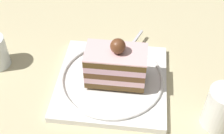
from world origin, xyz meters
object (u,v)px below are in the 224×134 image
cake_slice (116,65)px  dessert_plate (112,80)px  fork (130,47)px  drink_glass_far (220,109)px

cake_slice → dessert_plate: bearing=-112.6°
dessert_plate → cake_slice: size_ratio=1.91×
dessert_plate → fork: bearing=163.9°
drink_glass_far → fork: bearing=-132.9°
cake_slice → drink_glass_far: cake_slice is taller
dessert_plate → cake_slice: 0.05m
cake_slice → drink_glass_far: bearing=71.5°
cake_slice → fork: (-0.10, 0.02, -0.04)m
cake_slice → fork: cake_slice is taller
dessert_plate → cake_slice: cake_slice is taller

